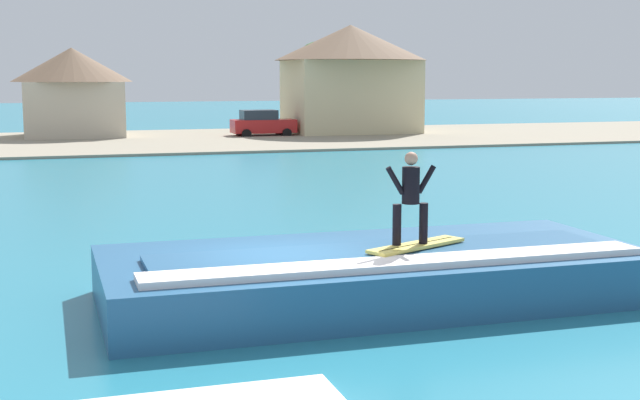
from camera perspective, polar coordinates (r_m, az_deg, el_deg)
name	(u,v)px	position (r m, az deg, el deg)	size (l,w,h in m)	color
ground_plane	(283,308)	(15.79, -2.46, -7.05)	(260.00, 260.00, 0.00)	teal
wave_crest	(375,274)	(16.26, 3.64, -4.84)	(9.98, 4.33, 1.03)	#265985
surfboard	(417,245)	(16.02, 6.33, -2.96)	(2.19, 1.35, 0.06)	#EAD159
surfer	(411,193)	(15.80, 5.94, 0.43)	(0.97, 0.32, 1.68)	black
shoreline_bank	(111,142)	(56.23, -13.47, 3.73)	(120.00, 20.22, 0.14)	gray
car_far_shore	(262,123)	(59.58, -3.79, 5.01)	(4.29, 2.12, 1.86)	red
house_gabled_white	(350,70)	(62.82, 2.00, 8.46)	(10.83, 10.83, 7.73)	beige
house_small_cottage	(73,88)	(60.99, -15.84, 7.03)	(7.93, 7.93, 6.01)	beige
tree_tall_bare	(318,66)	(64.69, -0.10, 8.76)	(3.40, 3.40, 6.66)	brown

